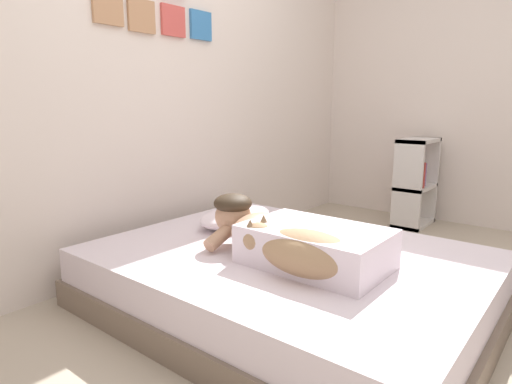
# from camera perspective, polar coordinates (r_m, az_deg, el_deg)

# --- Properties ---
(ground_plane) EXTENTS (12.81, 12.81, 0.00)m
(ground_plane) POSITION_cam_1_polar(r_m,az_deg,el_deg) (2.21, 15.50, -16.84)
(ground_plane) COLOR tan
(back_wall) EXTENTS (4.40, 0.12, 2.50)m
(back_wall) POSITION_cam_1_polar(r_m,az_deg,el_deg) (2.92, -13.18, 15.49)
(back_wall) COLOR silver
(back_wall) RESTS_ON ground
(side_wall_right) EXTENTS (0.10, 6.00, 2.50)m
(side_wall_right) POSITION_cam_1_polar(r_m,az_deg,el_deg) (4.18, 25.97, 13.32)
(side_wall_right) COLOR beige
(side_wall_right) RESTS_ON ground
(bed) EXTENTS (1.47, 1.90, 0.31)m
(bed) POSITION_cam_1_polar(r_m,az_deg,el_deg) (2.26, 4.12, -11.46)
(bed) COLOR #726051
(bed) RESTS_ON ground
(pillow) EXTENTS (0.52, 0.32, 0.11)m
(pillow) POSITION_cam_1_polar(r_m,az_deg,el_deg) (2.63, -2.70, -3.26)
(pillow) COLOR silver
(pillow) RESTS_ON bed
(person_lying) EXTENTS (0.43, 0.92, 0.27)m
(person_lying) POSITION_cam_1_polar(r_m,az_deg,el_deg) (2.07, 4.50, -5.96)
(person_lying) COLOR silver
(person_lying) RESTS_ON bed
(dog) EXTENTS (0.26, 0.57, 0.21)m
(dog) POSITION_cam_1_polar(r_m,az_deg,el_deg) (1.89, 6.02, -7.79)
(dog) COLOR #9E7A56
(dog) RESTS_ON bed
(coffee_cup) EXTENTS (0.12, 0.09, 0.07)m
(coffee_cup) POSITION_cam_1_polar(r_m,az_deg,el_deg) (2.53, -2.71, -4.29)
(coffee_cup) COLOR white
(coffee_cup) RESTS_ON bed
(cell_phone) EXTENTS (0.07, 0.14, 0.01)m
(cell_phone) POSITION_cam_1_polar(r_m,az_deg,el_deg) (2.21, 6.42, -7.63)
(cell_phone) COLOR black
(cell_phone) RESTS_ON bed
(bookshelf) EXTENTS (0.45, 0.24, 0.75)m
(bookshelf) POSITION_cam_1_polar(r_m,az_deg,el_deg) (3.94, 20.23, 1.29)
(bookshelf) COLOR silver
(bookshelf) RESTS_ON ground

